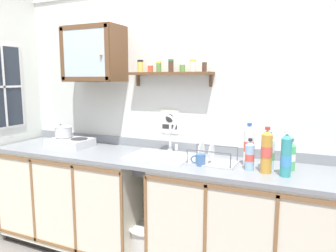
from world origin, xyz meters
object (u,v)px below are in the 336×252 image
at_px(bottle_water_blue_2, 250,156).
at_px(warning_sign, 170,121).
at_px(bottle_water_clear_1, 268,153).
at_px(mug, 200,160).
at_px(saucepan, 63,131).
at_px(wall_cabinet, 94,54).
at_px(bottle_opaque_white_0, 249,146).
at_px(bottle_soda_green_4, 290,156).
at_px(bottle_juice_amber_5, 267,151).
at_px(dish_rack, 211,160).
at_px(sink, 161,159).
at_px(hot_plate_stove, 70,143).
at_px(trash_bin, 148,245).
at_px(bottle_detergent_teal_3, 286,156).

height_order(bottle_water_blue_2, warning_sign, warning_sign).
bearing_deg(bottle_water_clear_1, mug, -166.89).
distance_m(bottle_water_blue_2, warning_sign, 0.88).
relative_size(saucepan, warning_sign, 1.25).
xyz_separation_m(bottle_water_clear_1, wall_cabinet, (-1.60, 0.14, 0.75)).
relative_size(bottle_opaque_white_0, bottle_soda_green_4, 1.41).
height_order(bottle_opaque_white_0, bottle_water_blue_2, bottle_opaque_white_0).
relative_size(saucepan, bottle_water_clear_1, 1.01).
distance_m(bottle_water_clear_1, bottle_water_blue_2, 0.14).
distance_m(bottle_water_clear_1, bottle_juice_amber_5, 0.10).
bearing_deg(dish_rack, bottle_water_clear_1, 2.91).
distance_m(bottle_water_clear_1, wall_cabinet, 1.78).
distance_m(sink, bottle_opaque_white_0, 0.73).
bearing_deg(bottle_water_blue_2, hot_plate_stove, 177.02).
height_order(bottle_water_clear_1, bottle_soda_green_4, bottle_water_clear_1).
xyz_separation_m(bottle_water_blue_2, wall_cabinet, (-1.49, 0.22, 0.76)).
relative_size(saucepan, mug, 2.48).
bearing_deg(bottle_soda_green_4, wall_cabinet, 176.52).
bearing_deg(trash_bin, wall_cabinet, 160.40).
distance_m(hot_plate_stove, dish_rack, 1.41).
bearing_deg(wall_cabinet, mug, -12.62).
relative_size(bottle_soda_green_4, trash_bin, 0.61).
xyz_separation_m(hot_plate_stove, dish_rack, (1.41, -0.03, -0.01)).
bearing_deg(hot_plate_stove, bottle_water_clear_1, -0.36).
xyz_separation_m(saucepan, bottle_water_clear_1, (1.92, -0.04, -0.02)).
bearing_deg(mug, bottle_soda_green_4, 13.30).
relative_size(saucepan, bottle_juice_amber_5, 0.85).
bearing_deg(trash_bin, sink, 60.44).
relative_size(bottle_detergent_teal_3, bottle_soda_green_4, 1.35).
height_order(sink, saucepan, sink).
bearing_deg(sink, hot_plate_stove, -179.38).
bearing_deg(dish_rack, bottle_soda_green_4, 5.82).
relative_size(bottle_juice_amber_5, trash_bin, 0.85).
bearing_deg(bottle_detergent_teal_3, bottle_water_blue_2, 167.87).
xyz_separation_m(sink, bottle_juice_amber_5, (0.86, -0.12, 0.17)).
xyz_separation_m(bottle_water_blue_2, mug, (-0.36, -0.03, -0.06)).
height_order(dish_rack, warning_sign, warning_sign).
height_order(bottle_soda_green_4, trash_bin, bottle_soda_green_4).
relative_size(sink, bottle_detergent_teal_3, 1.70).
relative_size(bottle_detergent_teal_3, mug, 2.79).
bearing_deg(trash_bin, bottle_soda_green_4, 7.16).
bearing_deg(saucepan, bottle_juice_amber_5, -4.06).
bearing_deg(saucepan, dish_rack, -2.18).
relative_size(hot_plate_stove, bottle_water_clear_1, 1.46).
bearing_deg(wall_cabinet, sink, -9.18).
distance_m(sink, bottle_soda_green_4, 1.01).
xyz_separation_m(bottle_detergent_teal_3, warning_sign, (-1.03, 0.42, 0.12)).
bearing_deg(hot_plate_stove, warning_sign, 16.72).
height_order(dish_rack, trash_bin, dish_rack).
bearing_deg(dish_rack, wall_cabinet, 172.16).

